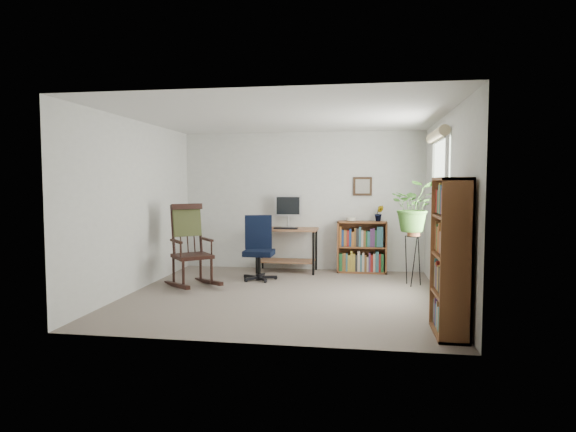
% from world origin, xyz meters
% --- Properties ---
extents(floor, '(4.20, 4.00, 0.00)m').
position_xyz_m(floor, '(0.00, 0.00, 0.00)').
color(floor, gray).
rests_on(floor, ground).
extents(ceiling, '(4.20, 4.00, 0.00)m').
position_xyz_m(ceiling, '(0.00, 0.00, 2.40)').
color(ceiling, silver).
rests_on(ceiling, ground).
extents(wall_back, '(4.20, 0.00, 2.40)m').
position_xyz_m(wall_back, '(0.00, 2.00, 1.20)').
color(wall_back, silver).
rests_on(wall_back, ground).
extents(wall_front, '(4.20, 0.00, 2.40)m').
position_xyz_m(wall_front, '(0.00, -2.00, 1.20)').
color(wall_front, silver).
rests_on(wall_front, ground).
extents(wall_left, '(0.00, 4.00, 2.40)m').
position_xyz_m(wall_left, '(-2.10, 0.00, 1.20)').
color(wall_left, silver).
rests_on(wall_left, ground).
extents(wall_right, '(0.00, 4.00, 2.40)m').
position_xyz_m(wall_right, '(2.10, 0.00, 1.20)').
color(wall_right, silver).
rests_on(wall_right, ground).
extents(window, '(0.12, 1.20, 1.50)m').
position_xyz_m(window, '(2.06, 0.30, 1.40)').
color(window, white).
rests_on(window, wall_right).
extents(desk, '(1.04, 0.57, 0.75)m').
position_xyz_m(desk, '(-0.22, 1.70, 0.37)').
color(desk, '#915F40').
rests_on(desk, floor).
extents(monitor, '(0.46, 0.16, 0.56)m').
position_xyz_m(monitor, '(-0.22, 1.84, 1.03)').
color(monitor, silver).
rests_on(monitor, desk).
extents(keyboard, '(0.40, 0.15, 0.02)m').
position_xyz_m(keyboard, '(-0.22, 1.58, 0.76)').
color(keyboard, black).
rests_on(keyboard, desk).
extents(office_chair, '(0.68, 0.68, 1.02)m').
position_xyz_m(office_chair, '(-0.54, 0.95, 0.51)').
color(office_chair, black).
rests_on(office_chair, floor).
extents(rocking_chair, '(1.17, 1.22, 1.23)m').
position_xyz_m(rocking_chair, '(-1.42, 0.35, 0.62)').
color(rocking_chair, black).
rests_on(rocking_chair, floor).
extents(low_bookshelf, '(0.83, 0.28, 0.87)m').
position_xyz_m(low_bookshelf, '(1.05, 1.82, 0.44)').
color(low_bookshelf, brown).
rests_on(low_bookshelf, floor).
extents(tall_bookshelf, '(0.30, 0.69, 1.58)m').
position_xyz_m(tall_bookshelf, '(1.92, -1.42, 0.79)').
color(tall_bookshelf, brown).
rests_on(tall_bookshelf, floor).
extents(plant_stand, '(0.24, 0.24, 0.87)m').
position_xyz_m(plant_stand, '(1.80, 0.89, 0.43)').
color(plant_stand, black).
rests_on(plant_stand, floor).
extents(spider_plant, '(1.69, 1.88, 1.46)m').
position_xyz_m(spider_plant, '(1.80, 0.89, 1.53)').
color(spider_plant, '#3B6F26').
rests_on(spider_plant, plant_stand).
extents(potted_plant_small, '(0.13, 0.24, 0.11)m').
position_xyz_m(potted_plant_small, '(1.33, 1.83, 0.93)').
color(potted_plant_small, '#3B6F26').
rests_on(potted_plant_small, low_bookshelf).
extents(framed_picture, '(0.32, 0.04, 0.32)m').
position_xyz_m(framed_picture, '(1.05, 1.97, 1.46)').
color(framed_picture, black).
rests_on(framed_picture, wall_back).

